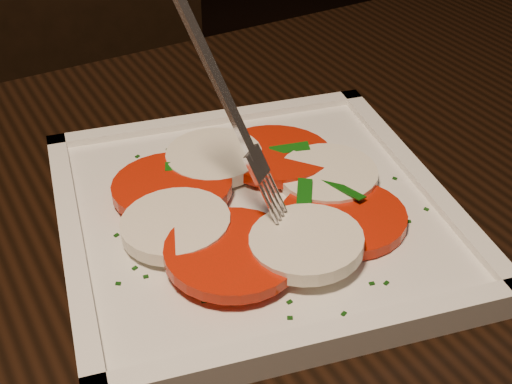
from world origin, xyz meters
The scene contains 5 objects.
table centered at (-0.23, 0.06, 0.65)m, with size 1.28×0.92×0.75m.
chair centered at (-0.28, 0.74, 0.53)m, with size 0.45×0.45×0.93m.
plate centered at (-0.26, 0.13, 0.76)m, with size 0.28×0.28×0.01m, color white.
caprese_salad centered at (-0.26, 0.13, 0.77)m, with size 0.23×0.24×0.02m.
fork centered at (-0.29, 0.12, 0.86)m, with size 0.03×0.08×0.16m, color white, non-canonical shape.
Camera 1 is at (-0.43, -0.26, 1.08)m, focal length 50.00 mm.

